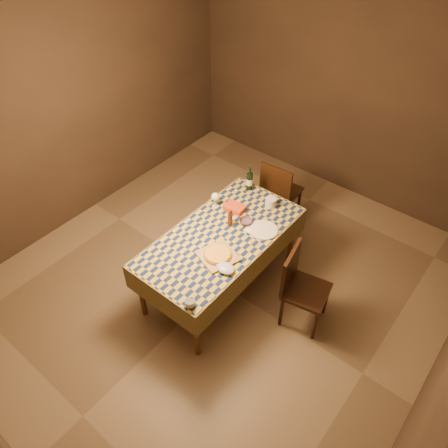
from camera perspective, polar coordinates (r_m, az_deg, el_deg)
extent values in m
plane|color=brown|center=(5.05, -0.36, -7.82)|extent=(5.00, 5.00, 0.00)
plane|color=white|center=(3.42, -0.57, 22.23)|extent=(5.00, 5.00, 0.00)
cube|color=#34271D|center=(5.95, 15.64, 15.84)|extent=(4.50, 0.10, 2.70)
cube|color=#34271D|center=(5.57, -19.15, 13.14)|extent=(0.10, 5.00, 2.70)
cylinder|color=brown|center=(4.58, -10.81, -8.63)|extent=(0.06, 0.06, 0.75)
cylinder|color=brown|center=(4.23, -3.61, -13.85)|extent=(0.06, 0.06, 0.75)
cylinder|color=brown|center=(5.40, 2.08, 2.00)|extent=(0.06, 0.06, 0.75)
cylinder|color=brown|center=(5.11, 8.86, -1.53)|extent=(0.06, 0.06, 0.75)
cube|color=brown|center=(4.50, -0.40, -1.83)|extent=(0.90, 1.80, 0.03)
cube|color=brown|center=(4.49, -0.40, -1.65)|extent=(0.92, 1.82, 0.02)
cube|color=brown|center=(4.17, -8.51, -9.88)|extent=(0.94, 0.01, 0.30)
cube|color=brown|center=(5.14, 6.09, 2.80)|extent=(0.94, 0.01, 0.30)
cube|color=brown|center=(4.81, -4.68, -0.39)|extent=(0.01, 1.84, 0.30)
cube|color=brown|center=(4.40, 4.32, -5.62)|extent=(0.01, 1.84, 0.30)
cube|color=#A1834C|center=(4.27, -0.82, -4.20)|extent=(0.43, 0.43, 0.02)
cylinder|color=#8F5317|center=(4.26, -0.82, -4.03)|extent=(0.34, 0.34, 0.02)
cylinder|color=gold|center=(4.25, -0.82, -3.90)|extent=(0.31, 0.31, 0.01)
cylinder|color=#4B2011|center=(4.54, 0.78, 0.67)|extent=(0.06, 0.06, 0.17)
sphere|color=#4B2011|center=(4.47, 0.80, 1.67)|extent=(0.04, 0.04, 0.04)
imported|color=#573D49|center=(4.61, 2.87, 0.33)|extent=(0.14, 0.14, 0.04)
cylinder|color=silver|center=(4.83, -1.12, 2.36)|extent=(0.10, 0.10, 0.01)
cylinder|color=silver|center=(4.80, -1.13, 2.77)|extent=(0.01, 0.01, 0.09)
sphere|color=silver|center=(4.74, -1.14, 3.59)|extent=(0.09, 0.09, 0.09)
ellipsoid|color=#390613|center=(4.75, -1.14, 3.49)|extent=(0.06, 0.06, 0.04)
cylinder|color=black|center=(5.01, 3.34, 5.57)|extent=(0.08, 0.08, 0.21)
cylinder|color=black|center=(4.92, 3.40, 6.95)|extent=(0.03, 0.03, 0.09)
cylinder|color=beige|center=(5.01, 3.34, 5.57)|extent=(0.09, 0.09, 0.08)
cylinder|color=silver|center=(4.83, 6.12, 2.83)|extent=(0.12, 0.12, 0.10)
cube|color=#C23A19|center=(4.77, 1.41, 2.15)|extent=(0.23, 0.17, 0.05)
cylinder|color=silver|center=(4.55, 5.20, -0.80)|extent=(0.39, 0.39, 0.02)
imported|color=silver|center=(3.88, -4.45, -10.28)|extent=(0.10, 0.10, 0.08)
cube|color=white|center=(4.55, 4.44, -0.85)|extent=(0.25, 0.19, 0.00)
ellipsoid|color=#ADBDDE|center=(4.14, 0.19, -5.78)|extent=(0.21, 0.17, 0.06)
cube|color=black|center=(5.60, 7.54, 4.27)|extent=(0.45, 0.45, 0.04)
cube|color=black|center=(5.30, 6.74, 5.28)|extent=(0.42, 0.07, 0.46)
cylinder|color=black|center=(5.82, 9.74, 2.71)|extent=(0.04, 0.04, 0.43)
cylinder|color=black|center=(5.93, 6.66, 4.00)|extent=(0.04, 0.04, 0.43)
cylinder|color=black|center=(5.56, 8.05, 0.76)|extent=(0.04, 0.04, 0.43)
cylinder|color=black|center=(5.68, 4.87, 2.14)|extent=(0.04, 0.04, 0.43)
cube|color=black|center=(4.48, 10.75, -8.65)|extent=(0.50, 0.50, 0.04)
cube|color=black|center=(4.32, 8.68, -5.69)|extent=(0.12, 0.42, 0.46)
cylinder|color=black|center=(4.54, 11.78, -12.87)|extent=(0.04, 0.04, 0.43)
cylinder|color=black|center=(4.76, 13.17, -9.61)|extent=(0.04, 0.04, 0.43)
cylinder|color=black|center=(4.58, 7.47, -11.31)|extent=(0.04, 0.04, 0.43)
cylinder|color=black|center=(4.80, 9.08, -8.17)|extent=(0.04, 0.04, 0.43)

